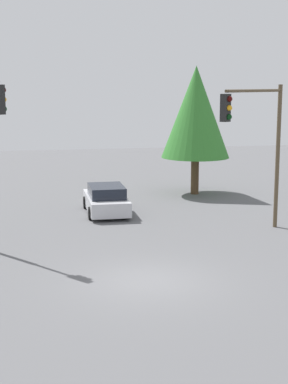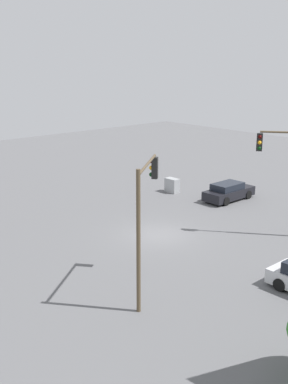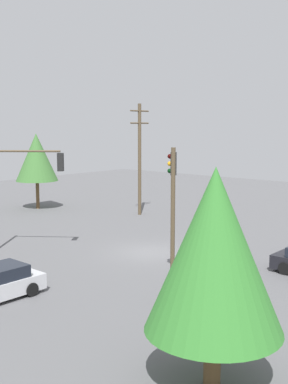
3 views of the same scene
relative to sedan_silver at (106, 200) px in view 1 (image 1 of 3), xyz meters
The scene contains 4 objects.
ground_plane 10.44m from the sedan_silver, ahead, with size 80.00×80.00×0.00m, color #5B5B5E.
sedan_silver is the anchor object (origin of this frame).
traffic_signal_cross 8.61m from the sedan_silver, 47.04° to the left, with size 2.90×3.63×6.28m.
tree_corner 8.21m from the sedan_silver, 126.65° to the left, with size 3.91×3.91×7.34m.
Camera 1 is at (17.86, -3.55, 6.26)m, focal length 55.00 mm.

